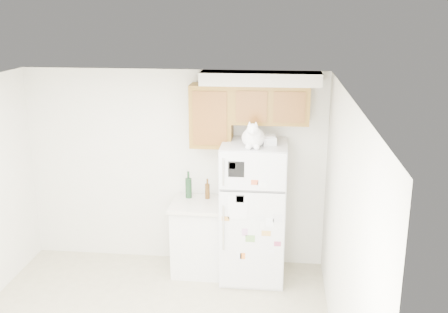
# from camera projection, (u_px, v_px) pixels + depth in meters

# --- Properties ---
(room_shell) EXTENTS (3.84, 4.04, 2.52)m
(room_shell) POSITION_uv_depth(u_px,v_px,m) (149.00, 181.00, 4.86)
(room_shell) COLOR silver
(room_shell) RESTS_ON ground_plane
(refrigerator) EXTENTS (0.76, 0.78, 1.70)m
(refrigerator) POSITION_uv_depth(u_px,v_px,m) (253.00, 212.00, 6.29)
(refrigerator) COLOR silver
(refrigerator) RESTS_ON ground_plane
(base_counter) EXTENTS (0.64, 0.64, 0.92)m
(base_counter) POSITION_uv_depth(u_px,v_px,m) (198.00, 236.00, 6.54)
(base_counter) COLOR white
(base_counter) RESTS_ON ground_plane
(cat) EXTENTS (0.32, 0.47, 0.33)m
(cat) POSITION_uv_depth(u_px,v_px,m) (253.00, 137.00, 5.87)
(cat) COLOR white
(cat) RESTS_ON refrigerator
(storage_box_back) EXTENTS (0.19, 0.14, 0.10)m
(storage_box_back) POSITION_uv_depth(u_px,v_px,m) (267.00, 139.00, 6.04)
(storage_box_back) COLOR white
(storage_box_back) RESTS_ON refrigerator
(storage_box_front) EXTENTS (0.17, 0.15, 0.09)m
(storage_box_front) POSITION_uv_depth(u_px,v_px,m) (269.00, 141.00, 5.99)
(storage_box_front) COLOR white
(storage_box_front) RESTS_ON refrigerator
(bottle_green) EXTENTS (0.08, 0.08, 0.34)m
(bottle_green) POSITION_uv_depth(u_px,v_px,m) (188.00, 185.00, 6.52)
(bottle_green) COLOR #19381E
(bottle_green) RESTS_ON base_counter
(bottle_amber) EXTENTS (0.06, 0.06, 0.26)m
(bottle_amber) POSITION_uv_depth(u_px,v_px,m) (207.00, 189.00, 6.50)
(bottle_amber) COLOR #593814
(bottle_amber) RESTS_ON base_counter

